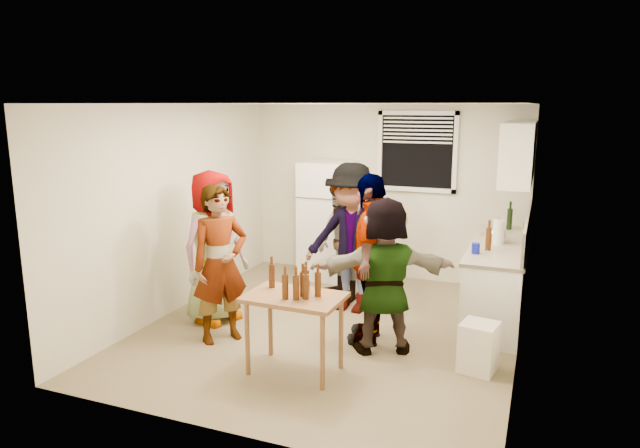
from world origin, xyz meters
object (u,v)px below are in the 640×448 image
at_px(guest_orange, 383,350).
at_px(serving_table, 295,371).
at_px(wine_bottle, 509,229).
at_px(red_cup, 306,291).
at_px(guest_back_right, 350,310).
at_px(refrigerator, 328,220).
at_px(guest_black, 369,339).
at_px(trash_bin, 479,346).
at_px(blue_cup, 475,254).
at_px(beer_bottle_counter, 488,250).
at_px(guest_back_left, 341,299).
at_px(guest_grey, 216,319).
at_px(guest_stripe, 223,339).
at_px(kettle, 496,242).
at_px(beer_bottle_table, 303,296).

bearing_deg(guest_orange, serving_table, 26.02).
distance_m(wine_bottle, red_cup, 3.33).
relative_size(red_cup, guest_back_right, 0.06).
distance_m(refrigerator, guest_back_right, 1.67).
relative_size(guest_black, guest_orange, 1.12).
bearing_deg(serving_table, trash_bin, 22.02).
relative_size(refrigerator, guest_black, 0.94).
height_order(refrigerator, blue_cup, refrigerator).
xyz_separation_m(wine_bottle, beer_bottle_counter, (-0.15, -1.22, -0.00)).
bearing_deg(beer_bottle_counter, guest_orange, -130.39).
bearing_deg(guest_back_left, red_cup, -41.91).
bearing_deg(guest_back_left, guest_grey, -94.13).
bearing_deg(beer_bottle_counter, refrigerator, 153.82).
bearing_deg(blue_cup, beer_bottle_counter, 62.11).
height_order(blue_cup, guest_grey, blue_cup).
relative_size(guest_stripe, guest_orange, 1.04).
distance_m(blue_cup, guest_black, 1.49).
bearing_deg(serving_table, guest_grey, 147.96).
height_order(trash_bin, guest_back_right, trash_bin).
bearing_deg(blue_cup, guest_black, -147.42).
distance_m(beer_bottle_counter, guest_black, 1.66).
bearing_deg(guest_orange, beer_bottle_counter, -154.27).
bearing_deg(kettle, beer_bottle_table, -148.50).
xyz_separation_m(guest_grey, guest_back_left, (1.14, 1.23, 0.00)).
bearing_deg(guest_orange, blue_cup, -156.79).
xyz_separation_m(blue_cup, beer_bottle_table, (-1.36, -1.61, -0.14)).
relative_size(serving_table, guest_orange, 0.56).
bearing_deg(guest_black, guest_back_right, -157.41).
bearing_deg(guest_back_right, beer_bottle_counter, 6.90).
bearing_deg(wine_bottle, red_cup, -119.77).
xyz_separation_m(guest_black, guest_orange, (0.21, -0.21, 0.00)).
bearing_deg(kettle, serving_table, -149.76).
relative_size(guest_grey, guest_back_right, 0.97).
distance_m(beer_bottle_table, guest_back_left, 2.26).
height_order(serving_table, beer_bottle_table, beer_bottle_table).
bearing_deg(blue_cup, guest_stripe, -153.90).
bearing_deg(red_cup, beer_bottle_table, -77.05).
bearing_deg(guest_grey, beer_bottle_counter, -54.69).
bearing_deg(guest_grey, guest_back_right, -39.54).
bearing_deg(serving_table, wine_bottle, 60.85).
height_order(blue_cup, guest_stripe, blue_cup).
bearing_deg(blue_cup, red_cup, -133.62).
bearing_deg(serving_table, kettle, 54.76).
bearing_deg(guest_grey, guest_back_left, -25.28).
height_order(kettle, serving_table, kettle).
bearing_deg(guest_back_right, trash_bin, -29.33).
xyz_separation_m(kettle, beer_bottle_counter, (-0.05, -0.44, -0.00)).
xyz_separation_m(beer_bottle_counter, guest_back_left, (-1.82, 0.28, -0.90)).
bearing_deg(blue_cup, trash_bin, -79.71).
bearing_deg(serving_table, beer_bottle_table, 8.79).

